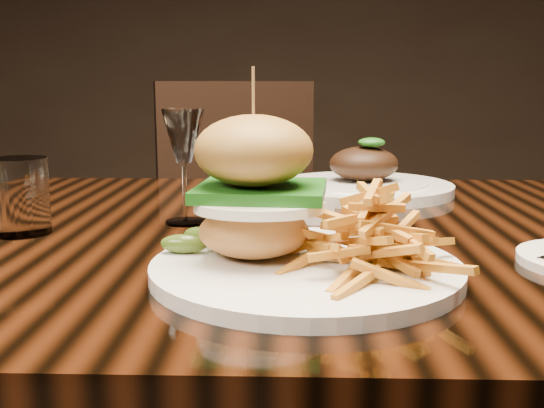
{
  "coord_description": "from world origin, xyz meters",
  "views": [
    {
      "loc": [
        0.02,
        -0.85,
        0.94
      ],
      "look_at": [
        -0.0,
        -0.15,
        0.81
      ],
      "focal_mm": 42.0,
      "sensor_mm": 36.0,
      "label": 1
    }
  ],
  "objects_px": {
    "dining_table": "(276,281)",
    "far_dish": "(363,182)",
    "burger_plate": "(302,222)",
    "wine_glass": "(183,140)",
    "chair_far": "(246,230)"
  },
  "relations": [
    {
      "from": "burger_plate",
      "to": "far_dish",
      "type": "relative_size",
      "value": 0.99
    },
    {
      "from": "dining_table",
      "to": "burger_plate",
      "type": "height_order",
      "value": "burger_plate"
    },
    {
      "from": "chair_far",
      "to": "burger_plate",
      "type": "bearing_deg",
      "value": -101.12
    },
    {
      "from": "burger_plate",
      "to": "chair_far",
      "type": "bearing_deg",
      "value": 113.99
    },
    {
      "from": "far_dish",
      "to": "chair_far",
      "type": "distance_m",
      "value": 0.69
    },
    {
      "from": "far_dish",
      "to": "chair_far",
      "type": "height_order",
      "value": "chair_far"
    },
    {
      "from": "dining_table",
      "to": "wine_glass",
      "type": "height_order",
      "value": "wine_glass"
    },
    {
      "from": "wine_glass",
      "to": "chair_far",
      "type": "relative_size",
      "value": 0.17
    },
    {
      "from": "burger_plate",
      "to": "wine_glass",
      "type": "bearing_deg",
      "value": 140.36
    },
    {
      "from": "dining_table",
      "to": "far_dish",
      "type": "height_order",
      "value": "far_dish"
    },
    {
      "from": "far_dish",
      "to": "chair_far",
      "type": "xyz_separation_m",
      "value": [
        -0.25,
        0.6,
        -0.23
      ]
    },
    {
      "from": "dining_table",
      "to": "burger_plate",
      "type": "bearing_deg",
      "value": -81.97
    },
    {
      "from": "far_dish",
      "to": "dining_table",
      "type": "bearing_deg",
      "value": -117.8
    },
    {
      "from": "wine_glass",
      "to": "chair_far",
      "type": "xyz_separation_m",
      "value": [
        0.02,
        0.86,
        -0.33
      ]
    },
    {
      "from": "burger_plate",
      "to": "wine_glass",
      "type": "relative_size",
      "value": 1.98
    }
  ]
}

